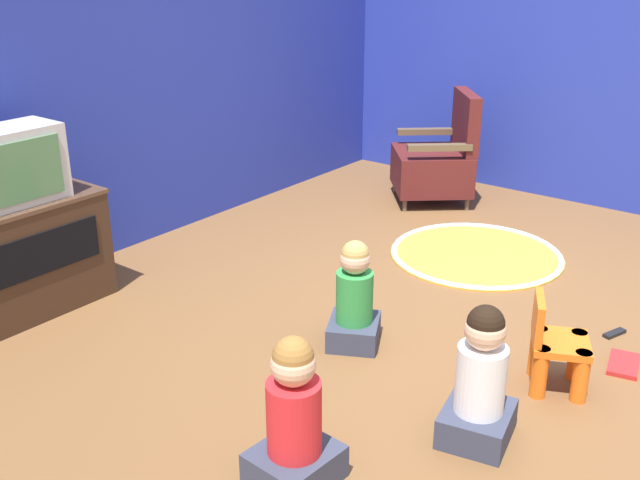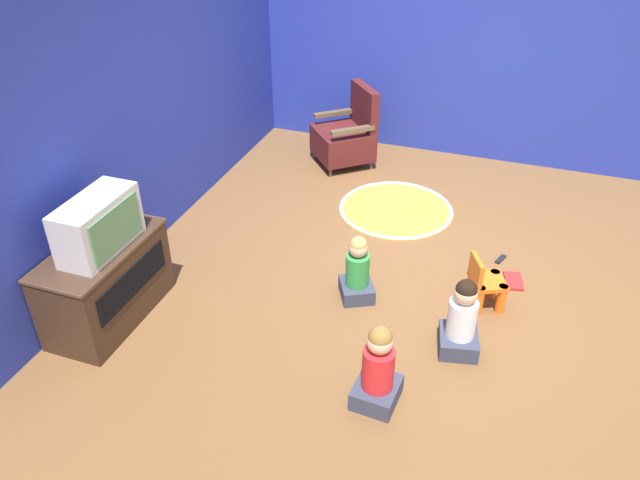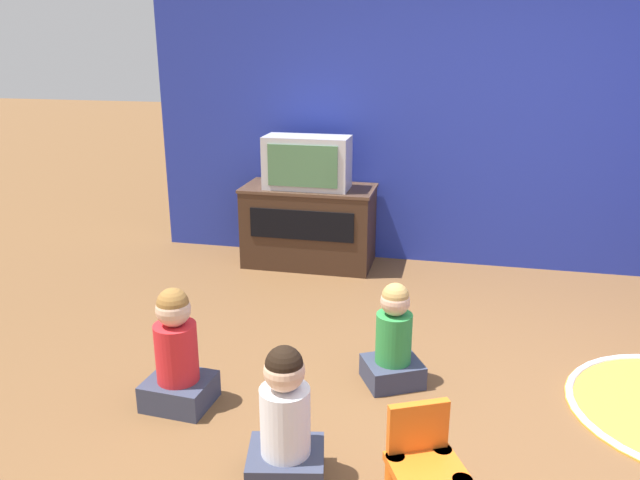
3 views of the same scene
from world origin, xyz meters
TOP-DOWN VIEW (x-y plane):
  - ground_plane at (0.00, 0.00)m, footprint 30.00×30.00m
  - wall_back at (-0.25, 2.38)m, footprint 5.50×0.12m
  - tv_cabinet at (-1.60, 2.04)m, footprint 1.08×0.53m
  - television at (-1.60, 1.98)m, footprint 0.68×0.32m
  - yellow_kid_chair at (-0.45, -0.76)m, footprint 0.36×0.36m
  - child_watching_left at (-1.75, -0.20)m, footprint 0.35×0.31m
  - child_watching_center at (-0.69, 0.26)m, footprint 0.39×0.37m
  - child_watching_right at (-1.05, -0.65)m, footprint 0.38×0.34m

SIDE VIEW (x-z plane):
  - ground_plane at x=0.00m, z-range 0.00..0.00m
  - yellow_kid_chair at x=-0.45m, z-range -0.04..0.43m
  - child_watching_center at x=-0.69m, z-range -0.04..0.55m
  - child_watching_right at x=-1.05m, z-range -0.04..0.60m
  - child_watching_left at x=-1.75m, z-range -0.04..0.61m
  - tv_cabinet at x=-1.60m, z-range 0.01..0.68m
  - television at x=-1.60m, z-range 0.67..1.09m
  - wall_back at x=-0.25m, z-range 0.00..2.72m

